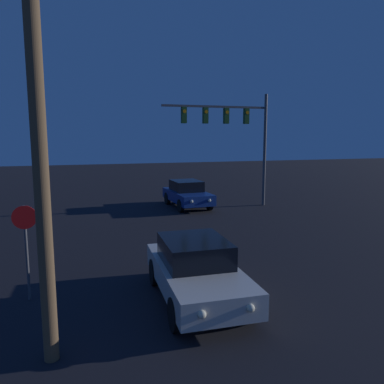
% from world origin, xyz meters
% --- Properties ---
extents(car_near, '(2.09, 4.50, 1.59)m').
position_xyz_m(car_near, '(-1.72, 10.06, 0.82)').
color(car_near, beige).
rests_on(car_near, ground_plane).
extents(car_far, '(2.11, 4.51, 1.59)m').
position_xyz_m(car_far, '(1.81, 22.58, 0.82)').
color(car_far, navy).
rests_on(car_far, ground_plane).
extents(traffic_signal_mast, '(6.50, 0.30, 6.74)m').
position_xyz_m(traffic_signal_mast, '(4.47, 21.74, 4.75)').
color(traffic_signal_mast, '#4C4C51').
rests_on(traffic_signal_mast, ground_plane).
extents(stop_sign, '(0.61, 0.07, 2.51)m').
position_xyz_m(stop_sign, '(-5.89, 11.37, 1.71)').
color(stop_sign, '#4C4C51').
rests_on(stop_sign, ground_plane).
extents(utility_pole, '(1.70, 0.28, 8.74)m').
position_xyz_m(utility_pole, '(-5.19, 8.37, 4.53)').
color(utility_pole, brown).
rests_on(utility_pole, ground_plane).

